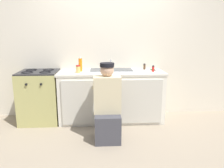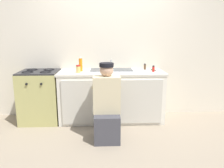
% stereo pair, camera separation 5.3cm
% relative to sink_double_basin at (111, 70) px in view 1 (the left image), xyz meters
% --- Properties ---
extents(ground_plane, '(12.00, 12.00, 0.00)m').
position_rel_sink_double_basin_xyz_m(ground_plane, '(0.00, -0.30, -0.89)').
color(ground_plane, gray).
extents(back_wall, '(6.00, 0.10, 2.50)m').
position_rel_sink_double_basin_xyz_m(back_wall, '(0.00, 0.35, 0.36)').
color(back_wall, beige).
rests_on(back_wall, ground_plane).
extents(counter_cabinet, '(1.77, 0.62, 0.83)m').
position_rel_sink_double_basin_xyz_m(counter_cabinet, '(0.00, -0.01, -0.47)').
color(counter_cabinet, silver).
rests_on(counter_cabinet, ground_plane).
extents(countertop, '(1.81, 0.62, 0.04)m').
position_rel_sink_double_basin_xyz_m(countertop, '(0.00, -0.00, -0.04)').
color(countertop, beige).
rests_on(countertop, counter_cabinet).
extents(sink_double_basin, '(0.80, 0.44, 0.19)m').
position_rel_sink_double_basin_xyz_m(sink_double_basin, '(0.00, 0.00, 0.00)').
color(sink_double_basin, silver).
rests_on(sink_double_basin, countertop).
extents(stove_range, '(0.65, 0.62, 0.90)m').
position_rel_sink_double_basin_xyz_m(stove_range, '(-1.23, -0.00, -0.44)').
color(stove_range, tan).
rests_on(stove_range, ground_plane).
extents(plumber_person, '(0.42, 0.61, 1.10)m').
position_rel_sink_double_basin_xyz_m(plumber_person, '(-0.10, -0.74, -0.43)').
color(plumber_person, '#3F3F47').
rests_on(plumber_person, ground_plane).
extents(cell_phone, '(0.07, 0.14, 0.01)m').
position_rel_sink_double_basin_xyz_m(cell_phone, '(0.75, 0.13, -0.01)').
color(cell_phone, black).
rests_on(cell_phone, countertop).
extents(spice_bottle_pepper, '(0.04, 0.04, 0.10)m').
position_rel_sink_double_basin_xyz_m(spice_bottle_pepper, '(0.61, 0.19, 0.03)').
color(spice_bottle_pepper, '#513823').
rests_on(spice_bottle_pepper, countertop).
extents(spice_bottle_red, '(0.04, 0.04, 0.10)m').
position_rel_sink_double_basin_xyz_m(spice_bottle_red, '(0.71, -0.06, 0.03)').
color(spice_bottle_red, red).
rests_on(spice_bottle_red, countertop).
extents(condiment_jar, '(0.07, 0.07, 0.13)m').
position_rel_sink_double_basin_xyz_m(condiment_jar, '(-0.55, -0.11, 0.05)').
color(condiment_jar, '#DBB760').
rests_on(condiment_jar, countertop).
extents(soap_bottle_orange, '(0.06, 0.06, 0.25)m').
position_rel_sink_double_basin_xyz_m(soap_bottle_orange, '(-0.53, 0.06, 0.09)').
color(soap_bottle_orange, orange).
rests_on(soap_bottle_orange, countertop).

